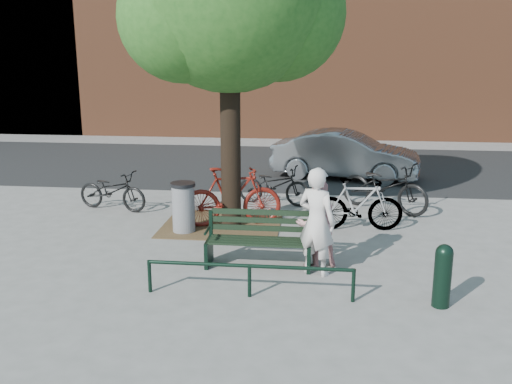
# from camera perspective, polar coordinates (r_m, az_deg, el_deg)

# --- Properties ---
(ground) EXTENTS (90.00, 90.00, 0.00)m
(ground) POSITION_cam_1_polar(r_m,az_deg,el_deg) (9.62, 0.24, -7.46)
(ground) COLOR gray
(ground) RESTS_ON ground
(dirt_pit) EXTENTS (2.40, 2.00, 0.02)m
(dirt_pit) POSITION_cam_1_polar(r_m,az_deg,el_deg) (11.80, -3.43, -3.30)
(dirt_pit) COLOR brown
(dirt_pit) RESTS_ON ground
(road) EXTENTS (40.00, 7.00, 0.01)m
(road) POSITION_cam_1_polar(r_m,az_deg,el_deg) (17.77, 3.23, 2.63)
(road) COLOR black
(road) RESTS_ON ground
(park_bench) EXTENTS (1.74, 0.54, 0.97)m
(park_bench) POSITION_cam_1_polar(r_m,az_deg,el_deg) (9.52, 0.30, -4.61)
(park_bench) COLOR black
(park_bench) RESTS_ON ground
(guard_railing) EXTENTS (3.06, 0.06, 0.51)m
(guard_railing) POSITION_cam_1_polar(r_m,az_deg,el_deg) (8.36, -0.66, -7.89)
(guard_railing) COLOR black
(guard_railing) RESTS_ON ground
(street_tree) EXTENTS (4.20, 3.80, 6.50)m
(street_tree) POSITION_cam_1_polar(r_m,az_deg,el_deg) (11.25, -2.43, 18.61)
(street_tree) COLOR black
(street_tree) RESTS_ON ground
(person_left) EXTENTS (0.76, 0.68, 1.75)m
(person_left) POSITION_cam_1_polar(r_m,az_deg,el_deg) (9.10, 6.08, -2.96)
(person_left) COLOR beige
(person_left) RESTS_ON ground
(person_right) EXTENTS (0.87, 0.79, 1.46)m
(person_right) POSITION_cam_1_polar(r_m,az_deg,el_deg) (9.46, 6.08, -3.22)
(person_right) COLOR tan
(person_right) RESTS_ON ground
(bollard) EXTENTS (0.25, 0.25, 0.92)m
(bollard) POSITION_cam_1_polar(r_m,az_deg,el_deg) (8.44, 18.17, -7.75)
(bollard) COLOR black
(bollard) RESTS_ON ground
(litter_bin) EXTENTS (0.49, 0.49, 1.00)m
(litter_bin) POSITION_cam_1_polar(r_m,az_deg,el_deg) (11.33, -7.26, -1.51)
(litter_bin) COLOR gray
(litter_bin) RESTS_ON ground
(bicycle_a) EXTENTS (1.80, 1.00, 0.90)m
(bicycle_a) POSITION_cam_1_polar(r_m,az_deg,el_deg) (13.20, -14.18, 0.15)
(bicycle_a) COLOR black
(bicycle_a) RESTS_ON ground
(bicycle_b) EXTENTS (2.13, 1.10, 1.23)m
(bicycle_b) POSITION_cam_1_polar(r_m,az_deg,el_deg) (11.60, -2.45, -0.48)
(bicycle_b) COLOR #5E140D
(bicycle_b) RESTS_ON ground
(bicycle_c) EXTENTS (1.85, 0.97, 0.92)m
(bicycle_c) POSITION_cam_1_polar(r_m,az_deg,el_deg) (13.26, 1.83, 0.69)
(bicycle_c) COLOR black
(bicycle_c) RESTS_ON ground
(bicycle_d) EXTENTS (1.80, 0.61, 1.07)m
(bicycle_d) POSITION_cam_1_polar(r_m,az_deg,el_deg) (11.52, 10.18, -1.23)
(bicycle_d) COLOR gray
(bicycle_d) RESTS_ON ground
(bicycle_e) EXTENTS (2.19, 1.83, 1.12)m
(bicycle_e) POSITION_cam_1_polar(r_m,az_deg,el_deg) (13.03, 12.71, 0.56)
(bicycle_e) COLOR black
(bicycle_e) RESTS_ON ground
(parked_car) EXTENTS (4.24, 2.22, 1.33)m
(parked_car) POSITION_cam_1_polar(r_m,az_deg,el_deg) (16.12, 8.94, 3.67)
(parked_car) COLOR slate
(parked_car) RESTS_ON ground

